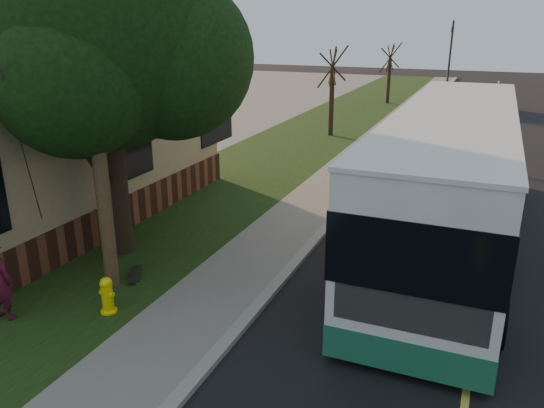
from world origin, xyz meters
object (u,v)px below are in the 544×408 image
(traffic_signal, at_px, (450,55))
(dumpster, at_px, (68,188))
(bare_tree_near, at_px, (332,93))
(transit_bus, at_px, (450,173))
(fire_hydrant, at_px, (107,295))
(skateboard_main, at_px, (135,274))
(utility_pole, at_px, (89,66))
(distant_car, at_px, (481,100))
(bare_tree_far, at_px, (389,74))
(leafy_tree, at_px, (106,34))

(traffic_signal, distance_m, dumpster, 30.65)
(bare_tree_near, bearing_deg, traffic_signal, 75.96)
(transit_bus, relative_size, dumpster, 8.50)
(fire_hydrant, xyz_separation_m, bare_tree_near, (-0.90, 18.00, 1.72))
(dumpster, bearing_deg, skateboard_main, -33.67)
(utility_pole, height_order, distant_car, utility_pole)
(distant_car, bearing_deg, bare_tree_near, -126.25)
(bare_tree_near, xyz_separation_m, skateboard_main, (0.46, -16.55, -2.02))
(skateboard_main, bearing_deg, fire_hydrant, -73.04)
(utility_pole, height_order, traffic_signal, utility_pole)
(skateboard_main, distance_m, distant_car, 28.45)
(bare_tree_far, distance_m, distant_car, 6.21)
(transit_bus, bearing_deg, traffic_signal, 95.27)
(bare_tree_far, bearing_deg, dumpster, -100.63)
(utility_pole, relative_size, transit_bus, 0.72)
(traffic_signal, bearing_deg, distant_car, -61.98)
(transit_bus, bearing_deg, leafy_tree, -152.62)
(bare_tree_far, relative_size, dumpster, 2.70)
(traffic_signal, xyz_separation_m, transit_bus, (2.55, -27.61, -1.34))
(fire_hydrant, bearing_deg, transit_bus, 48.51)
(bare_tree_near, height_order, dumpster, bare_tree_near)
(fire_hydrant, xyz_separation_m, leafy_tree, (-1.57, 2.65, 4.73))
(bare_tree_near, xyz_separation_m, dumpster, (-4.27, -13.40, -1.48))
(bare_tree_far, bearing_deg, distant_car, -7.22)
(distant_car, bearing_deg, utility_pole, -108.72)
(leafy_tree, distance_m, transit_bus, 8.79)
(traffic_signal, height_order, transit_bus, traffic_signal)
(bare_tree_far, bearing_deg, transit_bus, -75.63)
(utility_pole, xyz_separation_m, skateboard_main, (0.26, 0.45, -4.50))
(distant_car, bearing_deg, traffic_signal, 111.95)
(bare_tree_near, distance_m, skateboard_main, 16.68)
(dumpster, height_order, distant_car, distant_car)
(bare_tree_far, xyz_separation_m, traffic_signal, (3.50, 4.00, 1.16))
(utility_pole, height_order, bare_tree_far, utility_pole)
(leafy_tree, height_order, bare_tree_far, leafy_tree)
(dumpster, bearing_deg, fire_hydrant, -41.64)
(leafy_tree, relative_size, skateboard_main, 9.14)
(leafy_tree, height_order, traffic_signal, leafy_tree)
(leafy_tree, distance_m, bare_tree_far, 27.56)
(transit_bus, bearing_deg, bare_tree_near, 119.42)
(leafy_tree, xyz_separation_m, skateboard_main, (1.13, -1.20, -5.04))
(transit_bus, relative_size, distant_car, 2.95)
(traffic_signal, bearing_deg, skateboard_main, -96.21)
(leafy_tree, relative_size, bare_tree_near, 1.81)
(bare_tree_far, bearing_deg, bare_tree_near, -92.39)
(bare_tree_near, height_order, skateboard_main, bare_tree_near)
(transit_bus, xyz_separation_m, skateboard_main, (-6.09, -4.94, -1.70))
(leafy_tree, bearing_deg, bare_tree_near, 87.50)
(utility_pole, xyz_separation_m, dumpster, (-4.46, 3.60, -3.96))
(utility_pole, bearing_deg, traffic_signal, 83.42)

